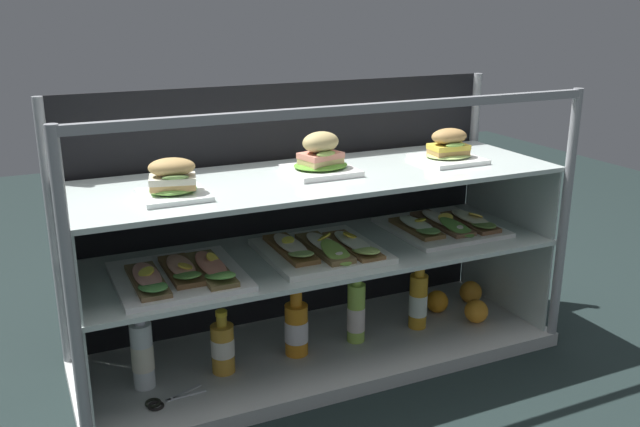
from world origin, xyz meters
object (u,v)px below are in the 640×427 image
at_px(open_sandwich_tray_mid_right, 322,249).
at_px(juice_bottle_tucked_behind, 418,300).
at_px(orange_fruit_beside_bottles, 437,301).
at_px(kitchen_scissors, 162,402).
at_px(juice_bottle_back_center, 223,347).
at_px(juice_bottle_front_middle, 296,328).
at_px(open_sandwich_tray_far_left, 444,225).
at_px(orange_fruit_rolled_forward, 471,292).
at_px(plated_roll_sandwich_far_right, 449,150).
at_px(orange_fruit_near_left_post, 476,311).
at_px(juice_bottle_front_right_end, 142,354).
at_px(juice_bottle_front_second, 356,312).
at_px(plated_roll_sandwich_right_of_center, 321,158).
at_px(plated_roll_sandwich_left_of_center, 173,182).
at_px(open_sandwich_tray_center, 181,274).

height_order(open_sandwich_tray_mid_right, juice_bottle_tucked_behind, open_sandwich_tray_mid_right).
bearing_deg(orange_fruit_beside_bottles, kitchen_scissors, -170.56).
xyz_separation_m(juice_bottle_back_center, juice_bottle_front_middle, (0.24, 0.01, 0.01)).
height_order(open_sandwich_tray_far_left, juice_bottle_tucked_behind, open_sandwich_tray_far_left).
height_order(juice_bottle_back_center, orange_fruit_rolled_forward, juice_bottle_back_center).
distance_m(plated_roll_sandwich_far_right, orange_fruit_near_left_post, 0.57).
bearing_deg(orange_fruit_near_left_post, juice_bottle_front_middle, 174.90).
distance_m(open_sandwich_tray_mid_right, kitchen_scissors, 0.62).
height_order(juice_bottle_front_right_end, kitchen_scissors, juice_bottle_front_right_end).
bearing_deg(juice_bottle_front_second, juice_bottle_back_center, -179.11).
bearing_deg(orange_fruit_near_left_post, plated_roll_sandwich_right_of_center, 171.25).
bearing_deg(plated_roll_sandwich_left_of_center, orange_fruit_rolled_forward, 6.89).
relative_size(plated_roll_sandwich_left_of_center, juice_bottle_front_second, 0.68).
distance_m(plated_roll_sandwich_far_right, juice_bottle_front_middle, 0.73).
bearing_deg(open_sandwich_tray_far_left, plated_roll_sandwich_right_of_center, 178.88).
bearing_deg(plated_roll_sandwich_far_right, plated_roll_sandwich_right_of_center, 176.46).
xyz_separation_m(open_sandwich_tray_center, orange_fruit_beside_bottles, (0.92, 0.11, -0.30)).
distance_m(juice_bottle_back_center, orange_fruit_beside_bottles, 0.80).
height_order(open_sandwich_tray_far_left, juice_bottle_front_second, open_sandwich_tray_far_left).
distance_m(juice_bottle_front_right_end, orange_fruit_near_left_post, 1.11).
bearing_deg(orange_fruit_beside_bottles, orange_fruit_near_left_post, -58.92).
distance_m(plated_roll_sandwich_far_right, orange_fruit_rolled_forward, 0.59).
bearing_deg(juice_bottle_back_center, juice_bottle_front_middle, 2.16).
distance_m(open_sandwich_tray_center, juice_bottle_front_second, 0.61).
bearing_deg(plated_roll_sandwich_right_of_center, orange_fruit_near_left_post, -8.75).
bearing_deg(plated_roll_sandwich_right_of_center, juice_bottle_tucked_behind, -4.77).
bearing_deg(juice_bottle_front_second, plated_roll_sandwich_right_of_center, 165.49).
bearing_deg(juice_bottle_front_right_end, juice_bottle_front_second, -0.70).
relative_size(plated_roll_sandwich_right_of_center, kitchen_scissors, 1.10).
bearing_deg(juice_bottle_front_second, plated_roll_sandwich_far_right, 0.35).
distance_m(juice_bottle_front_right_end, orange_fruit_rolled_forward, 1.19).
height_order(open_sandwich_tray_center, open_sandwich_tray_far_left, open_sandwich_tray_far_left).
bearing_deg(plated_roll_sandwich_far_right, juice_bottle_front_second, -179.65).
relative_size(juice_bottle_front_right_end, juice_bottle_back_center, 1.24).
distance_m(juice_bottle_front_right_end, juice_bottle_tucked_behind, 0.90).
relative_size(open_sandwich_tray_mid_right, open_sandwich_tray_far_left, 1.03).
bearing_deg(open_sandwich_tray_mid_right, plated_roll_sandwich_right_of_center, 69.75).
height_order(plated_roll_sandwich_right_of_center, juice_bottle_front_second, plated_roll_sandwich_right_of_center).
bearing_deg(orange_fruit_rolled_forward, juice_bottle_tucked_behind, -163.44).
distance_m(open_sandwich_tray_center, orange_fruit_near_left_post, 1.04).
height_order(open_sandwich_tray_center, orange_fruit_near_left_post, open_sandwich_tray_center).
bearing_deg(plated_roll_sandwich_far_right, kitchen_scissors, -174.09).
height_order(juice_bottle_front_second, juice_bottle_tucked_behind, juice_bottle_front_second).
distance_m(plated_roll_sandwich_left_of_center, kitchen_scissors, 0.60).
bearing_deg(open_sandwich_tray_mid_right, juice_bottle_front_middle, 163.60).
bearing_deg(plated_roll_sandwich_left_of_center, juice_bottle_front_middle, 7.76).
height_order(plated_roll_sandwich_far_right, open_sandwich_tray_center, plated_roll_sandwich_far_right).
bearing_deg(juice_bottle_front_second, orange_fruit_near_left_post, -7.23).
height_order(plated_roll_sandwich_far_right, orange_fruit_beside_bottles, plated_roll_sandwich_far_right).
xyz_separation_m(plated_roll_sandwich_left_of_center, plated_roll_sandwich_right_of_center, (0.45, 0.08, 0.00)).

